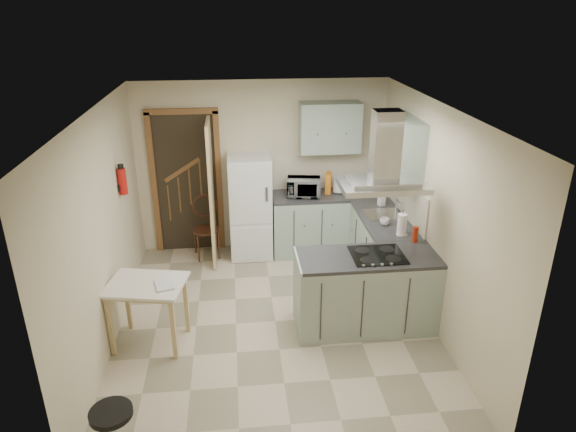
{
  "coord_description": "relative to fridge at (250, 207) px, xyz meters",
  "views": [
    {
      "loc": [
        -0.4,
        -5.08,
        3.49
      ],
      "look_at": [
        0.2,
        0.45,
        1.15
      ],
      "focal_mm": 32.0,
      "sensor_mm": 36.0,
      "label": 1
    }
  ],
  "objects": [
    {
      "name": "back_wall",
      "position": [
        0.2,
        0.3,
        0.5
      ],
      "size": [
        3.6,
        0.0,
        3.6
      ],
      "primitive_type": "plane",
      "rotation": [
        1.57,
        0.0,
        0.0
      ],
      "color": "beige",
      "rests_on": "floor"
    },
    {
      "name": "floor",
      "position": [
        0.2,
        -1.8,
        -0.75
      ],
      "size": [
        4.2,
        4.2,
        0.0
      ],
      "primitive_type": "plane",
      "color": "#C5B299",
      "rests_on": "ground"
    },
    {
      "name": "right_wall",
      "position": [
        2.0,
        -1.8,
        0.5
      ],
      "size": [
        0.0,
        4.2,
        4.2
      ],
      "primitive_type": "plane",
      "rotation": [
        1.57,
        0.0,
        -1.57
      ],
      "color": "beige",
      "rests_on": "floor"
    },
    {
      "name": "book",
      "position": [
        -1.07,
        -2.15,
        0.05
      ],
      "size": [
        0.24,
        0.29,
        0.11
      ],
      "primitive_type": "imported",
      "rotation": [
        0.0,
        0.0,
        0.27
      ],
      "color": "#A4363F",
      "rests_on": "drop_leaf_table"
    },
    {
      "name": "cup",
      "position": [
        1.63,
        -1.18,
        0.2
      ],
      "size": [
        0.13,
        0.13,
        0.09
      ],
      "primitive_type": "imported",
      "rotation": [
        0.0,
        0.0,
        -0.07
      ],
      "color": "silver",
      "rests_on": "counter_right"
    },
    {
      "name": "doorway",
      "position": [
        -0.9,
        0.27,
        0.3
      ],
      "size": [
        1.1,
        0.12,
        2.1
      ],
      "primitive_type": "cube",
      "color": "brown",
      "rests_on": "floor"
    },
    {
      "name": "wall_cabinet_back",
      "position": [
        1.15,
        0.12,
        1.1
      ],
      "size": [
        0.85,
        0.35,
        0.7
      ],
      "primitive_type": "cube",
      "color": "#9EB2A0",
      "rests_on": "back_wall"
    },
    {
      "name": "splashback",
      "position": [
        1.16,
        0.29,
        0.4
      ],
      "size": [
        1.68,
        0.02,
        0.5
      ],
      "primitive_type": "cube",
      "color": "beige",
      "rests_on": "counter_back"
    },
    {
      "name": "ceiling",
      "position": [
        0.2,
        -1.8,
        1.75
      ],
      "size": [
        4.2,
        4.2,
        0.0
      ],
      "primitive_type": "plane",
      "rotation": [
        3.14,
        0.0,
        0.0
      ],
      "color": "silver",
      "rests_on": "back_wall"
    },
    {
      "name": "sink",
      "position": [
        1.7,
        -0.85,
        0.16
      ],
      "size": [
        0.45,
        0.4,
        0.01
      ],
      "primitive_type": "cube",
      "color": "silver",
      "rests_on": "counter_right"
    },
    {
      "name": "peninsula",
      "position": [
        1.22,
        -1.98,
        -0.3
      ],
      "size": [
        1.55,
        0.65,
        0.9
      ],
      "primitive_type": "cube",
      "color": "#9EB2A0",
      "rests_on": "floor"
    },
    {
      "name": "soap_bottle",
      "position": [
        1.78,
        -0.52,
        0.24
      ],
      "size": [
        0.1,
        0.11,
        0.18
      ],
      "primitive_type": "imported",
      "rotation": [
        0.0,
        0.0,
        0.31
      ],
      "color": "#BAB8C6",
      "rests_on": "counter_right"
    },
    {
      "name": "extractor_hood",
      "position": [
        1.32,
        -1.98,
        0.97
      ],
      "size": [
        0.9,
        0.55,
        0.1
      ],
      "primitive_type": "cube",
      "color": "silver",
      "rests_on": "ceiling"
    },
    {
      "name": "left_wall",
      "position": [
        -1.6,
        -1.8,
        0.5
      ],
      "size": [
        0.0,
        4.2,
        4.2
      ],
      "primitive_type": "plane",
      "rotation": [
        1.57,
        0.0,
        1.57
      ],
      "color": "beige",
      "rests_on": "floor"
    },
    {
      "name": "hob",
      "position": [
        1.32,
        -1.98,
        0.16
      ],
      "size": [
        0.58,
        0.5,
        0.01
      ],
      "primitive_type": "cube",
      "color": "black",
      "rests_on": "peninsula"
    },
    {
      "name": "drop_leaf_table",
      "position": [
        -1.18,
        -2.05,
        -0.38
      ],
      "size": [
        0.9,
        0.75,
        0.75
      ],
      "primitive_type": "cube",
      "rotation": [
        0.0,
        0.0,
        -0.2
      ],
      "color": "#D2BA81",
      "rests_on": "floor"
    },
    {
      "name": "microwave",
      "position": [
        0.77,
        -0.04,
        0.28
      ],
      "size": [
        0.51,
        0.38,
        0.26
      ],
      "primitive_type": "imported",
      "rotation": [
        0.0,
        0.0,
        -0.14
      ],
      "color": "black",
      "rests_on": "counter_back"
    },
    {
      "name": "fire_extinguisher",
      "position": [
        -1.54,
        -0.9,
        0.75
      ],
      "size": [
        0.1,
        0.1,
        0.32
      ],
      "primitive_type": "cylinder",
      "color": "#B2140F",
      "rests_on": "left_wall"
    },
    {
      "name": "bentwood_chair",
      "position": [
        -0.65,
        -0.01,
        -0.33
      ],
      "size": [
        0.44,
        0.44,
        0.84
      ],
      "primitive_type": "cube",
      "rotation": [
        0.0,
        0.0,
        0.22
      ],
      "color": "#441E16",
      "rests_on": "floor"
    },
    {
      "name": "red_bottle",
      "position": [
        1.85,
        -1.69,
        0.24
      ],
      "size": [
        0.08,
        0.08,
        0.19
      ],
      "primitive_type": "cylinder",
      "rotation": [
        0.0,
        0.0,
        0.3
      ],
      "color": "#B32A0F",
      "rests_on": "peninsula"
    },
    {
      "name": "kettle",
      "position": [
        1.3,
        0.04,
        0.27
      ],
      "size": [
        0.22,
        0.22,
        0.24
      ],
      "primitive_type": "cylinder",
      "rotation": [
        0.0,
        0.0,
        -0.42
      ],
      "color": "white",
      "rests_on": "counter_back"
    },
    {
      "name": "wall_cabinet_right",
      "position": [
        1.82,
        -0.95,
        1.1
      ],
      "size": [
        0.35,
        0.9,
        0.7
      ],
      "primitive_type": "cube",
      "color": "#9EB2A0",
      "rests_on": "right_wall"
    },
    {
      "name": "fridge",
      "position": [
        0.0,
        0.0,
        0.0
      ],
      "size": [
        0.6,
        0.6,
        1.5
      ],
      "primitive_type": "cube",
      "color": "white",
      "rests_on": "floor"
    },
    {
      "name": "counter_right",
      "position": [
        1.7,
        -0.68,
        -0.3
      ],
      "size": [
        0.6,
        1.95,
        0.9
      ],
      "primitive_type": "cube",
      "color": "#9EB2A0",
      "rests_on": "floor"
    },
    {
      "name": "paper_towel",
      "position": [
        1.75,
        -1.49,
        0.29
      ],
      "size": [
        0.14,
        0.14,
        0.28
      ],
      "primitive_type": "cylinder",
      "rotation": [
        0.0,
        0.0,
        0.33
      ],
      "color": "white",
      "rests_on": "counter_right"
    },
    {
      "name": "counter_back",
      "position": [
        0.86,
        0.0,
        -0.3
      ],
      "size": [
        1.08,
        0.6,
        0.9
      ],
      "primitive_type": "cube",
      "color": "#9EB2A0",
      "rests_on": "floor"
    },
    {
      "name": "cereal_box",
      "position": [
        1.14,
        0.07,
        0.3
      ],
      "size": [
        0.13,
        0.21,
        0.3
      ],
      "primitive_type": "cube",
      "rotation": [
        0.0,
        0.0,
        -0.25
      ],
      "color": "orange",
      "rests_on": "counter_back"
    }
  ]
}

